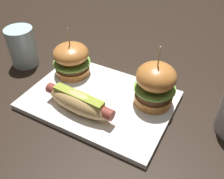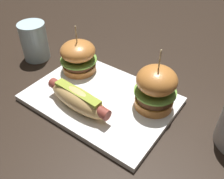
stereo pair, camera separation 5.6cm
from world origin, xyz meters
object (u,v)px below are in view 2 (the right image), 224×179
water_glass (34,41)px  hot_dog (78,99)px  platter_main (101,99)px  slider_left (78,56)px  slider_right (156,88)px

water_glass → hot_dog: bearing=-21.2°
platter_main → water_glass: water_glass is taller
hot_dog → slider_left: slider_left is taller
platter_main → slider_left: (-0.12, 0.06, 0.05)m
hot_dog → water_glass: bearing=158.8°
slider_right → water_glass: size_ratio=1.35×
platter_main → slider_right: bearing=22.5°
platter_main → water_glass: 0.28m
platter_main → hot_dog: size_ratio=1.94×
slider_left → water_glass: size_ratio=1.18×
slider_left → hot_dog: bearing=-48.8°
hot_dog → platter_main: bearing=73.7°
slider_left → water_glass: slider_left is taller
slider_left → slider_right: slider_right is taller
hot_dog → slider_right: slider_right is taller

